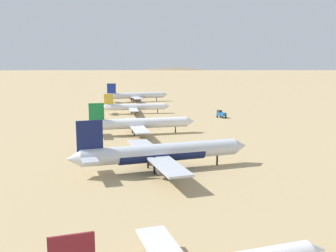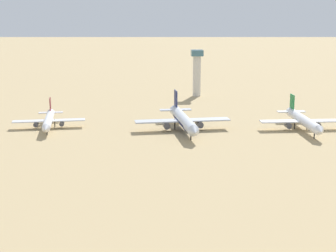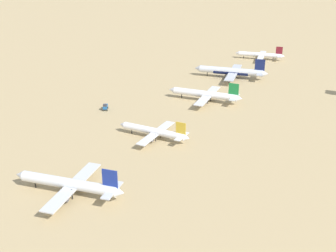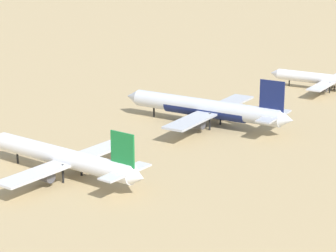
{
  "view_description": "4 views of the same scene",
  "coord_description": "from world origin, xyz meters",
  "px_view_note": "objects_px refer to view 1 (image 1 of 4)",
  "views": [
    {
      "loc": [
        -25.84,
        -158.0,
        30.75
      ],
      "look_at": [
        5.1,
        -15.36,
        5.39
      ],
      "focal_mm": 41.96,
      "sensor_mm": 36.0,
      "label": 1
    },
    {
      "loc": [
        219.02,
        -72.5,
        52.27
      ],
      "look_at": [
        3.66,
        -61.88,
        4.27
      ],
      "focal_mm": 56.38,
      "sensor_mm": 36.0,
      "label": 2
    },
    {
      "loc": [
        -80.5,
        236.54,
        90.35
      ],
      "look_at": [
        -2.11,
        51.1,
        4.43
      ],
      "focal_mm": 47.02,
      "sensor_mm": 36.0,
      "label": 3
    },
    {
      "loc": [
        -109.6,
        97.26,
        52.96
      ],
      "look_at": [
        -7.29,
        -35.2,
        4.71
      ],
      "focal_mm": 73.99,
      "sensor_mm": 36.0,
      "label": 4
    }
  ],
  "objects_px": {
    "parked_jet_1": "(160,153)",
    "parked_jet_3": "(134,107)",
    "parked_jet_2": "(139,124)",
    "service_truck": "(221,114)",
    "parked_jet_4": "(135,96)"
  },
  "relations": [
    {
      "from": "parked_jet_4",
      "to": "parked_jet_2",
      "type": "bearing_deg",
      "value": -96.93
    },
    {
      "from": "parked_jet_1",
      "to": "parked_jet_4",
      "type": "bearing_deg",
      "value": 84.72
    },
    {
      "from": "parked_jet_2",
      "to": "service_truck",
      "type": "xyz_separation_m",
      "value": [
        48.4,
        35.94,
        -2.38
      ]
    },
    {
      "from": "parked_jet_4",
      "to": "service_truck",
      "type": "bearing_deg",
      "value": -68.0
    },
    {
      "from": "parked_jet_1",
      "to": "parked_jet_2",
      "type": "bearing_deg",
      "value": 88.5
    },
    {
      "from": "parked_jet_1",
      "to": "parked_jet_2",
      "type": "xyz_separation_m",
      "value": [
        1.38,
        52.67,
        -0.52
      ]
    },
    {
      "from": "parked_jet_3",
      "to": "service_truck",
      "type": "height_order",
      "value": "parked_jet_3"
    },
    {
      "from": "parked_jet_1",
      "to": "parked_jet_3",
      "type": "height_order",
      "value": "parked_jet_1"
    },
    {
      "from": "parked_jet_3",
      "to": "parked_jet_4",
      "type": "bearing_deg",
      "value": 81.89
    },
    {
      "from": "parked_jet_1",
      "to": "parked_jet_2",
      "type": "distance_m",
      "value": 52.69
    },
    {
      "from": "service_truck",
      "to": "parked_jet_4",
      "type": "bearing_deg",
      "value": 112.0
    },
    {
      "from": "parked_jet_4",
      "to": "service_truck",
      "type": "relative_size",
      "value": 8.16
    },
    {
      "from": "parked_jet_3",
      "to": "service_truck",
      "type": "xyz_separation_m",
      "value": [
        42.26,
        -24.71,
        -1.69
      ]
    },
    {
      "from": "parked_jet_2",
      "to": "service_truck",
      "type": "relative_size",
      "value": 8.06
    },
    {
      "from": "parked_jet_3",
      "to": "parked_jet_4",
      "type": "relative_size",
      "value": 0.84
    }
  ]
}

